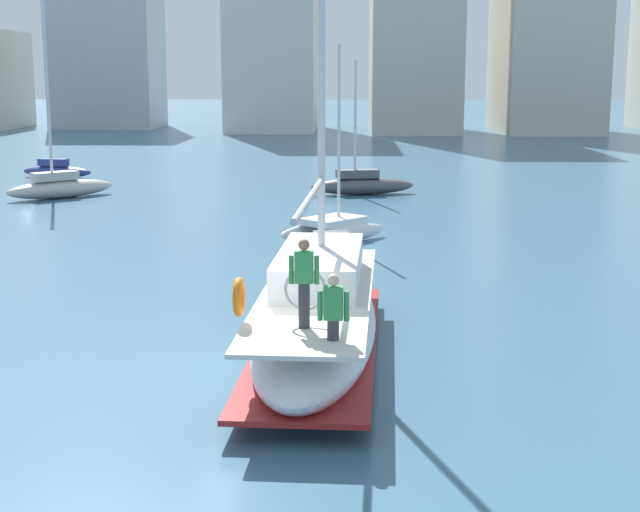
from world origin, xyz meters
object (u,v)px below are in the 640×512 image
object	(u,v)px
moored_catamaran	(362,184)
moored_ketch_distant	(60,185)
main_sailboat	(317,316)
moored_sloop_near	(56,169)
moored_cutter_left	(333,226)

from	to	relation	value
moored_catamaran	moored_ketch_distant	xyz separation A→B (m)	(-14.38, -1.71, 0.08)
main_sailboat	moored_sloop_near	bearing A→B (deg)	115.13
moored_catamaran	moored_ketch_distant	distance (m)	14.48
moored_catamaran	moored_cutter_left	distance (m)	12.95
moored_sloop_near	moored_cutter_left	xyz separation A→B (m)	(16.07, -19.98, 0.02)
main_sailboat	moored_ketch_distant	bearing A→B (deg)	117.39
main_sailboat	moored_cutter_left	size ratio (longest dim) A/B	2.00
main_sailboat	moored_sloop_near	size ratio (longest dim) A/B	2.06
main_sailboat	moored_cutter_left	distance (m)	14.05
main_sailboat	moored_catamaran	world-z (taller)	main_sailboat
moored_sloop_near	moored_ketch_distant	world-z (taller)	moored_ketch_distant
moored_cutter_left	moored_ketch_distant	distance (m)	17.29
main_sailboat	moored_ketch_distant	xyz separation A→B (m)	(-13.07, 25.22, -0.30)
moored_catamaran	moored_ketch_distant	bearing A→B (deg)	-173.22
moored_sloop_near	moored_catamaran	distance (m)	18.67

